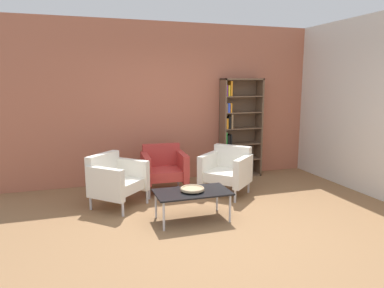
{
  "coord_description": "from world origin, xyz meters",
  "views": [
    {
      "loc": [
        -1.68,
        -3.99,
        1.85
      ],
      "look_at": [
        -0.1,
        0.84,
        0.95
      ],
      "focal_mm": 33.28,
      "sensor_mm": 36.0,
      "label": 1
    }
  ],
  "objects_px": {
    "coffee_table_low": "(192,194)",
    "armchair_near_window": "(164,167)",
    "bookshelf_tall": "(237,130)",
    "decorative_bowl": "(192,189)",
    "armchair_corner_red": "(115,179)",
    "armchair_spare_guest": "(227,169)"
  },
  "relations": [
    {
      "from": "coffee_table_low",
      "to": "armchair_corner_red",
      "type": "bearing_deg",
      "value": 136.24
    },
    {
      "from": "armchair_spare_guest",
      "to": "armchair_corner_red",
      "type": "xyz_separation_m",
      "value": [
        -1.82,
        -0.03,
        0.0
      ]
    },
    {
      "from": "coffee_table_low",
      "to": "bookshelf_tall",
      "type": "bearing_deg",
      "value": 51.12
    },
    {
      "from": "armchair_near_window",
      "to": "armchair_corner_red",
      "type": "distance_m",
      "value": 0.98
    },
    {
      "from": "bookshelf_tall",
      "to": "decorative_bowl",
      "type": "bearing_deg",
      "value": -128.88
    },
    {
      "from": "coffee_table_low",
      "to": "armchair_near_window",
      "type": "bearing_deg",
      "value": 92.79
    },
    {
      "from": "coffee_table_low",
      "to": "armchair_corner_red",
      "type": "height_order",
      "value": "armchair_corner_red"
    },
    {
      "from": "bookshelf_tall",
      "to": "armchair_near_window",
      "type": "relative_size",
      "value": 2.44
    },
    {
      "from": "bookshelf_tall",
      "to": "armchair_corner_red",
      "type": "height_order",
      "value": "bookshelf_tall"
    },
    {
      "from": "armchair_near_window",
      "to": "armchair_corner_red",
      "type": "xyz_separation_m",
      "value": [
        -0.85,
        -0.48,
        0.0
      ]
    },
    {
      "from": "coffee_table_low",
      "to": "armchair_spare_guest",
      "type": "bearing_deg",
      "value": 45.42
    },
    {
      "from": "armchair_near_window",
      "to": "coffee_table_low",
      "type": "bearing_deg",
      "value": -83.95
    },
    {
      "from": "armchair_near_window",
      "to": "bookshelf_tall",
      "type": "bearing_deg",
      "value": 21.98
    },
    {
      "from": "decorative_bowl",
      "to": "armchair_spare_guest",
      "type": "relative_size",
      "value": 0.34
    },
    {
      "from": "coffee_table_low",
      "to": "armchair_near_window",
      "type": "xyz_separation_m",
      "value": [
        -0.07,
        1.36,
        0.05
      ]
    },
    {
      "from": "coffee_table_low",
      "to": "armchair_corner_red",
      "type": "xyz_separation_m",
      "value": [
        -0.92,
        0.88,
        0.05
      ]
    },
    {
      "from": "bookshelf_tall",
      "to": "decorative_bowl",
      "type": "distance_m",
      "value": 2.5
    },
    {
      "from": "bookshelf_tall",
      "to": "armchair_spare_guest",
      "type": "height_order",
      "value": "bookshelf_tall"
    },
    {
      "from": "bookshelf_tall",
      "to": "armchair_near_window",
      "type": "bearing_deg",
      "value": -161.27
    },
    {
      "from": "bookshelf_tall",
      "to": "coffee_table_low",
      "type": "distance_m",
      "value": 2.51
    },
    {
      "from": "coffee_table_low",
      "to": "decorative_bowl",
      "type": "relative_size",
      "value": 3.12
    },
    {
      "from": "bookshelf_tall",
      "to": "armchair_spare_guest",
      "type": "xyz_separation_m",
      "value": [
        -0.64,
        -1.0,
        -0.51
      ]
    }
  ]
}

